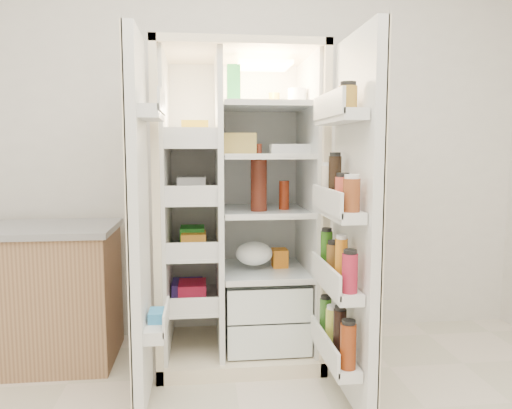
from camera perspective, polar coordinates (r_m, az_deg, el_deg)
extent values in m
cube|color=silver|center=(3.21, -3.51, 8.51)|extent=(4.00, 0.02, 2.70)
cube|color=beige|center=(3.16, -2.58, 0.38)|extent=(0.92, 0.04, 1.80)
cube|color=beige|center=(2.84, -11.03, -0.44)|extent=(0.04, 0.70, 1.80)
cube|color=beige|center=(2.90, 6.57, -0.21)|extent=(0.04, 0.70, 1.80)
cube|color=beige|center=(2.87, -2.21, 17.42)|extent=(0.92, 0.70, 0.04)
cube|color=beige|center=(3.06, -2.06, -16.55)|extent=(0.92, 0.70, 0.08)
cube|color=silver|center=(3.13, -2.55, 0.68)|extent=(0.84, 0.02, 1.68)
cube|color=silver|center=(2.83, -10.44, -0.03)|extent=(0.02, 0.62, 1.68)
cube|color=silver|center=(2.89, 6.00, 0.17)|extent=(0.02, 0.62, 1.68)
cube|color=silver|center=(2.83, -4.36, 0.04)|extent=(0.03, 0.62, 1.68)
cube|color=white|center=(3.00, 1.00, -14.03)|extent=(0.47, 0.52, 0.19)
cube|color=white|center=(2.94, 1.01, -10.37)|extent=(0.47, 0.52, 0.19)
cube|color=#FFD18C|center=(2.92, 0.88, 16.03)|extent=(0.30, 0.30, 0.02)
cube|color=silver|center=(2.94, -7.34, -11.09)|extent=(0.28, 0.58, 0.02)
cube|color=silver|center=(2.87, -7.42, -5.37)|extent=(0.28, 0.58, 0.02)
cube|color=silver|center=(2.82, -7.51, 0.61)|extent=(0.28, 0.58, 0.02)
cube|color=silver|center=(2.81, -7.60, 6.71)|extent=(0.28, 0.58, 0.02)
cube|color=white|center=(2.92, 0.96, -7.72)|extent=(0.49, 0.58, 0.01)
cube|color=white|center=(2.85, 0.98, -0.69)|extent=(0.49, 0.58, 0.01)
cube|color=white|center=(2.83, 0.99, 5.75)|extent=(0.49, 0.58, 0.02)
cube|color=white|center=(2.84, 1.00, 11.41)|extent=(0.49, 0.58, 0.02)
cube|color=#D31D42|center=(2.93, -7.35, -9.97)|extent=(0.16, 0.20, 0.10)
cube|color=green|center=(2.85, -7.44, -3.99)|extent=(0.14, 0.18, 0.12)
cube|color=silver|center=(2.82, -7.52, 1.52)|extent=(0.20, 0.22, 0.07)
cube|color=gold|center=(2.81, -7.63, 8.35)|extent=(0.15, 0.16, 0.14)
cube|color=#4D38A9|center=(2.93, -7.35, -10.07)|extent=(0.18, 0.20, 0.09)
cube|color=orange|center=(2.86, -7.44, -4.19)|extent=(0.14, 0.18, 0.10)
cube|color=silver|center=(2.81, -7.53, 2.03)|extent=(0.16, 0.16, 0.12)
sphere|color=orange|center=(2.94, -1.31, -15.76)|extent=(0.07, 0.07, 0.07)
sphere|color=orange|center=(2.98, 0.41, -15.40)|extent=(0.07, 0.07, 0.07)
sphere|color=orange|center=(2.96, 2.50, -15.59)|extent=(0.07, 0.07, 0.07)
sphere|color=orange|center=(3.07, -0.59, -14.74)|extent=(0.07, 0.07, 0.07)
sphere|color=orange|center=(3.06, 1.38, -14.80)|extent=(0.07, 0.07, 0.07)
sphere|color=orange|center=(3.04, 3.42, -14.97)|extent=(0.07, 0.07, 0.07)
ellipsoid|color=#346A23|center=(2.95, 0.96, -9.98)|extent=(0.26, 0.24, 0.11)
cylinder|color=#4E1B10|center=(2.76, 0.32, 2.26)|extent=(0.09, 0.09, 0.29)
cylinder|color=maroon|center=(2.83, 3.32, 1.12)|extent=(0.06, 0.06, 0.17)
cube|color=#238241|center=(2.76, -2.66, 13.91)|extent=(0.07, 0.07, 0.21)
cylinder|color=white|center=(2.85, 4.84, 12.49)|extent=(0.11, 0.11, 0.10)
cylinder|color=#AF9328|center=(2.97, 2.15, 12.16)|extent=(0.07, 0.07, 0.09)
cube|color=silver|center=(2.77, 4.15, 6.49)|extent=(0.24, 0.10, 0.06)
cube|color=tan|center=(2.76, -2.12, 7.14)|extent=(0.20, 0.11, 0.12)
ellipsoid|color=white|center=(2.88, -0.23, -6.35)|extent=(0.22, 0.20, 0.14)
cube|color=orange|center=(2.96, 2.80, -6.29)|extent=(0.09, 0.11, 0.11)
cube|color=silver|center=(2.30, -13.61, -2.11)|extent=(0.05, 0.40, 1.72)
cube|color=beige|center=(2.30, -14.22, -2.11)|extent=(0.01, 0.40, 1.72)
cube|color=silver|center=(2.42, -11.59, -13.90)|extent=(0.09, 0.32, 0.06)
cube|color=silver|center=(2.27, -12.17, 10.48)|extent=(0.09, 0.32, 0.06)
cube|color=#338CCC|center=(2.41, -11.60, -13.23)|extent=(0.07, 0.12, 0.10)
cube|color=silver|center=(2.30, 11.61, -2.04)|extent=(0.05, 0.58, 1.72)
cube|color=beige|center=(2.31, 12.20, -2.02)|extent=(0.01, 0.58, 1.72)
cube|color=silver|center=(2.46, 9.28, -17.01)|extent=(0.11, 0.50, 0.05)
cube|color=silver|center=(2.34, 9.43, -9.36)|extent=(0.11, 0.50, 0.05)
cube|color=silver|center=(2.27, 9.60, -0.84)|extent=(0.11, 0.50, 0.05)
cube|color=silver|center=(2.26, 9.81, 10.04)|extent=(0.11, 0.50, 0.05)
cylinder|color=maroon|center=(2.23, 10.78, -16.05)|extent=(0.07, 0.07, 0.20)
cylinder|color=black|center=(2.34, 9.82, -14.65)|extent=(0.06, 0.06, 0.22)
cylinder|color=#BFC642|center=(2.47, 8.94, -14.02)|extent=(0.06, 0.06, 0.18)
cylinder|color=#356D24|center=(2.58, 8.16, -12.93)|extent=(0.06, 0.06, 0.19)
cylinder|color=maroon|center=(2.13, 10.97, -7.94)|extent=(0.07, 0.07, 0.17)
cylinder|color=orange|center=(2.25, 9.99, -6.64)|extent=(0.06, 0.06, 0.21)
cylinder|color=brown|center=(2.37, 9.08, -6.53)|extent=(0.07, 0.07, 0.16)
cylinder|color=#285C15|center=(2.49, 8.29, -5.43)|extent=(0.06, 0.06, 0.20)
cylinder|color=brown|center=(2.07, 11.17, 1.07)|extent=(0.07, 0.07, 0.14)
cylinder|color=#CA4733|center=(2.20, 10.15, 1.39)|extent=(0.07, 0.07, 0.14)
cylinder|color=black|center=(2.32, 9.25, 2.78)|extent=(0.06, 0.06, 0.23)
cylinder|color=beige|center=(2.44, 8.42, 2.40)|extent=(0.06, 0.06, 0.18)
cylinder|color=olive|center=(2.15, 10.76, 12.21)|extent=(0.08, 0.08, 0.10)
cube|color=#97714B|center=(3.16, -26.05, -9.85)|extent=(1.07, 0.55, 0.77)
cube|color=gray|center=(3.07, -26.43, -2.65)|extent=(1.11, 0.59, 0.04)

